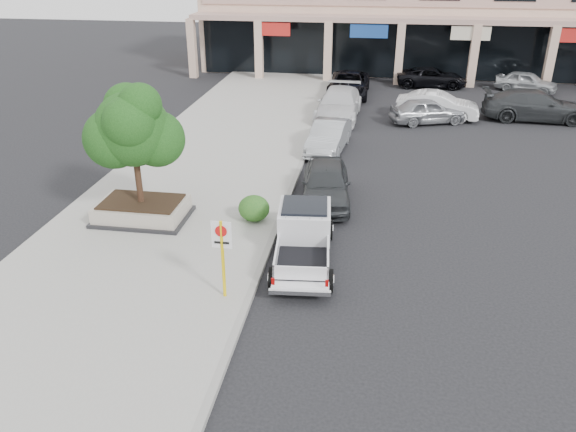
# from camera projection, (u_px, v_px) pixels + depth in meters

# --- Properties ---
(ground) EXTENTS (120.00, 120.00, 0.00)m
(ground) POSITION_uv_depth(u_px,v_px,m) (309.00, 284.00, 16.33)
(ground) COLOR black
(ground) RESTS_ON ground
(sidewalk) EXTENTS (8.00, 52.00, 0.15)m
(sidewalk) POSITION_uv_depth(u_px,v_px,m) (191.00, 190.00, 22.40)
(sidewalk) COLOR gray
(sidewalk) RESTS_ON ground
(curb) EXTENTS (0.20, 52.00, 0.15)m
(curb) POSITION_uv_depth(u_px,v_px,m) (289.00, 196.00, 21.85)
(curb) COLOR gray
(curb) RESTS_ON ground
(strip_mall) EXTENTS (40.55, 12.43, 9.50)m
(strip_mall) POSITION_uv_depth(u_px,v_px,m) (466.00, 5.00, 43.36)
(strip_mall) COLOR tan
(strip_mall) RESTS_ON ground
(planter) EXTENTS (3.20, 2.20, 0.68)m
(planter) POSITION_uv_depth(u_px,v_px,m) (142.00, 210.00, 19.79)
(planter) COLOR black
(planter) RESTS_ON sidewalk
(planter_tree) EXTENTS (2.90, 2.55, 4.00)m
(planter_tree) POSITION_uv_depth(u_px,v_px,m) (138.00, 128.00, 18.64)
(planter_tree) COLOR #301E12
(planter_tree) RESTS_ON planter
(no_parking_sign) EXTENTS (0.55, 0.09, 2.30)m
(no_parking_sign) POSITION_uv_depth(u_px,v_px,m) (222.00, 249.00, 14.87)
(no_parking_sign) COLOR yellow
(no_parking_sign) RESTS_ON sidewalk
(hedge) EXTENTS (1.10, 0.99, 0.93)m
(hedge) POSITION_uv_depth(u_px,v_px,m) (254.00, 208.00, 19.58)
(hedge) COLOR #164F1B
(hedge) RESTS_ON sidewalk
(pickup_truck) EXTENTS (2.25, 5.05, 1.54)m
(pickup_truck) POSITION_uv_depth(u_px,v_px,m) (303.00, 239.00, 17.17)
(pickup_truck) COLOR white
(pickup_truck) RESTS_ON ground
(curb_car_a) EXTENTS (2.21, 4.60, 1.52)m
(curb_car_a) POSITION_uv_depth(u_px,v_px,m) (326.00, 183.00, 21.30)
(curb_car_a) COLOR #2B2E30
(curb_car_a) RESTS_ON ground
(curb_car_b) EXTENTS (1.98, 4.44, 1.42)m
(curb_car_b) POSITION_uv_depth(u_px,v_px,m) (329.00, 137.00, 26.67)
(curb_car_b) COLOR #A1A4A9
(curb_car_b) RESTS_ON ground
(curb_car_c) EXTENTS (2.56, 5.75, 1.64)m
(curb_car_c) POSITION_uv_depth(u_px,v_px,m) (339.00, 104.00, 31.69)
(curb_car_c) COLOR silver
(curb_car_c) RESTS_ON ground
(curb_car_d) EXTENTS (2.61, 5.54, 1.53)m
(curb_car_d) POSITION_uv_depth(u_px,v_px,m) (349.00, 84.00, 36.57)
(curb_car_d) COLOR black
(curb_car_d) RESTS_ON ground
(lot_car_a) EXTENTS (4.43, 2.96, 1.40)m
(lot_car_a) POSITION_uv_depth(u_px,v_px,m) (428.00, 111.00, 30.89)
(lot_car_a) COLOR #929499
(lot_car_a) RESTS_ON ground
(lot_car_b) EXTENTS (4.73, 2.15, 1.50)m
(lot_car_b) POSITION_uv_depth(u_px,v_px,m) (437.00, 105.00, 31.71)
(lot_car_b) COLOR silver
(lot_car_b) RESTS_ON ground
(lot_car_c) EXTENTS (5.82, 2.51, 1.67)m
(lot_car_c) POSITION_uv_depth(u_px,v_px,m) (536.00, 106.00, 31.38)
(lot_car_c) COLOR #2B2E30
(lot_car_c) RESTS_ON ground
(lot_car_d) EXTENTS (4.79, 2.23, 1.33)m
(lot_car_d) POSITION_uv_depth(u_px,v_px,m) (432.00, 77.00, 38.92)
(lot_car_d) COLOR black
(lot_car_d) RESTS_ON ground
(lot_car_e) EXTENTS (4.26, 3.06, 1.35)m
(lot_car_e) POSITION_uv_depth(u_px,v_px,m) (526.00, 82.00, 37.63)
(lot_car_e) COLOR #A6AAAE
(lot_car_e) RESTS_ON ground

